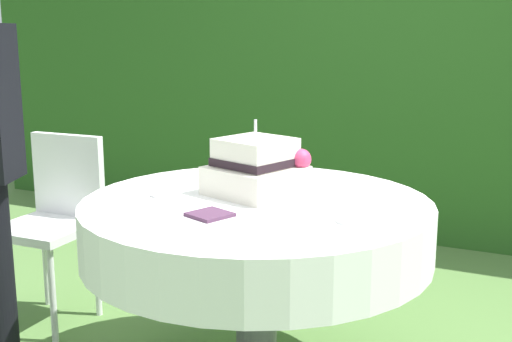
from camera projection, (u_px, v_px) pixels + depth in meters
foliage_hedge at (408, 71)px, 4.45m from camera, size 6.81×0.57×2.22m
cake_table at (257, 231)px, 2.44m from camera, size 1.29×1.29×0.76m
wedding_cake at (257, 168)px, 2.49m from camera, size 0.39×0.38×0.29m
serving_plate_near at (165, 194)px, 2.48m from camera, size 0.10×0.10×0.01m
serving_plate_far at (352, 220)px, 2.14m from camera, size 0.10×0.10×0.01m
napkin_stack at (210, 215)px, 2.20m from camera, size 0.16×0.16×0.01m
garden_chair at (56, 210)px, 3.13m from camera, size 0.41×0.41×0.89m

